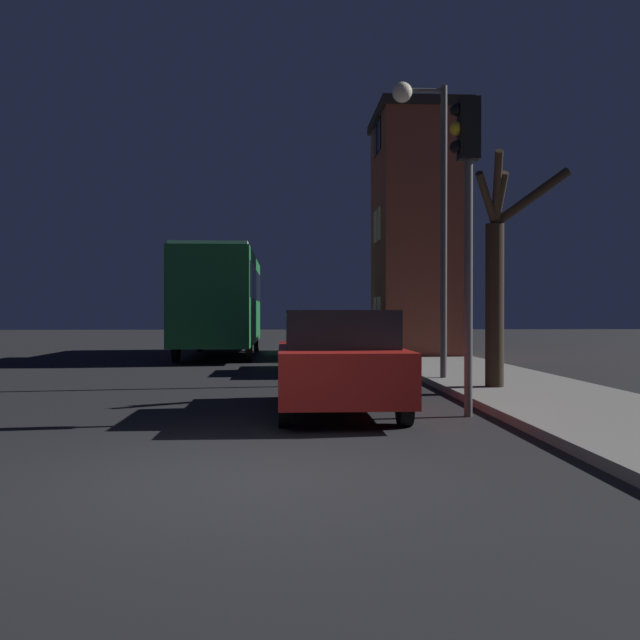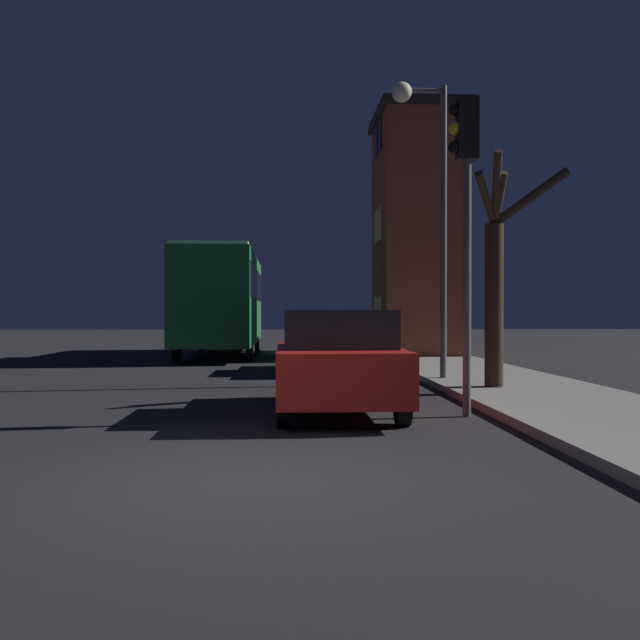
{
  "view_description": "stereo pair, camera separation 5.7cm",
  "coord_description": "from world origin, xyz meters",
  "px_view_note": "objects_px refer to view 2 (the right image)",
  "views": [
    {
      "loc": [
        0.37,
        -6.46,
        1.51
      ],
      "look_at": [
        1.28,
        10.95,
        1.35
      ],
      "focal_mm": 40.0,
      "sensor_mm": 36.0,
      "label": 1
    },
    {
      "loc": [
        0.43,
        -6.46,
        1.51
      ],
      "look_at": [
        1.28,
        10.95,
        1.35
      ],
      "focal_mm": 40.0,
      "sensor_mm": 36.0,
      "label": 2
    }
  ],
  "objects_px": {
    "car_near_lane": "(336,361)",
    "car_far_lane": "(312,333)",
    "streetlamp": "(427,174)",
    "traffic_light": "(465,189)",
    "bare_tree": "(498,277)",
    "car_mid_lane": "(326,343)",
    "bus": "(222,295)"
  },
  "relations": [
    {
      "from": "traffic_light",
      "to": "car_mid_lane",
      "type": "height_order",
      "value": "traffic_light"
    },
    {
      "from": "car_mid_lane",
      "to": "car_far_lane",
      "type": "bearing_deg",
      "value": 90.22
    },
    {
      "from": "bare_tree",
      "to": "car_mid_lane",
      "type": "relative_size",
      "value": 1.01
    },
    {
      "from": "car_near_lane",
      "to": "car_far_lane",
      "type": "bearing_deg",
      "value": 89.14
    },
    {
      "from": "car_mid_lane",
      "to": "car_far_lane",
      "type": "distance_m",
      "value": 8.49
    },
    {
      "from": "streetlamp",
      "to": "traffic_light",
      "type": "distance_m",
      "value": 5.01
    },
    {
      "from": "traffic_light",
      "to": "bare_tree",
      "type": "height_order",
      "value": "traffic_light"
    },
    {
      "from": "car_near_lane",
      "to": "car_far_lane",
      "type": "height_order",
      "value": "car_near_lane"
    },
    {
      "from": "traffic_light",
      "to": "bare_tree",
      "type": "distance_m",
      "value": 3.37
    },
    {
      "from": "streetlamp",
      "to": "car_far_lane",
      "type": "bearing_deg",
      "value": 99.7
    },
    {
      "from": "bare_tree",
      "to": "bus",
      "type": "xyz_separation_m",
      "value": [
        -6.21,
        12.22,
        -0.03
      ]
    },
    {
      "from": "traffic_light",
      "to": "car_mid_lane",
      "type": "xyz_separation_m",
      "value": [
        -1.57,
        8.12,
        -2.56
      ]
    },
    {
      "from": "bare_tree",
      "to": "car_far_lane",
      "type": "height_order",
      "value": "bare_tree"
    },
    {
      "from": "car_near_lane",
      "to": "car_mid_lane",
      "type": "height_order",
      "value": "car_near_lane"
    },
    {
      "from": "car_far_lane",
      "to": "bare_tree",
      "type": "bearing_deg",
      "value": -77.87
    },
    {
      "from": "bus",
      "to": "car_mid_lane",
      "type": "bearing_deg",
      "value": -64.78
    },
    {
      "from": "traffic_light",
      "to": "car_far_lane",
      "type": "relative_size",
      "value": 1.06
    },
    {
      "from": "traffic_light",
      "to": "car_far_lane",
      "type": "xyz_separation_m",
      "value": [
        -1.6,
        16.61,
        -2.56
      ]
    },
    {
      "from": "traffic_light",
      "to": "bus",
      "type": "height_order",
      "value": "traffic_light"
    },
    {
      "from": "streetlamp",
      "to": "car_near_lane",
      "type": "xyz_separation_m",
      "value": [
        -2.25,
        -4.39,
        -3.7
      ]
    },
    {
      "from": "bare_tree",
      "to": "car_far_lane",
      "type": "distance_m",
      "value": 14.12
    },
    {
      "from": "bare_tree",
      "to": "car_mid_lane",
      "type": "xyz_separation_m",
      "value": [
        -2.92,
        5.24,
        -1.43
      ]
    },
    {
      "from": "traffic_light",
      "to": "car_near_lane",
      "type": "height_order",
      "value": "traffic_light"
    },
    {
      "from": "bare_tree",
      "to": "car_near_lane",
      "type": "height_order",
      "value": "bare_tree"
    },
    {
      "from": "bare_tree",
      "to": "car_near_lane",
      "type": "distance_m",
      "value": 4.24
    },
    {
      "from": "bare_tree",
      "to": "car_mid_lane",
      "type": "distance_m",
      "value": 6.17
    },
    {
      "from": "car_near_lane",
      "to": "car_far_lane",
      "type": "relative_size",
      "value": 0.93
    },
    {
      "from": "traffic_light",
      "to": "car_far_lane",
      "type": "bearing_deg",
      "value": 95.51
    },
    {
      "from": "streetlamp",
      "to": "car_mid_lane",
      "type": "relative_size",
      "value": 1.5
    },
    {
      "from": "car_mid_lane",
      "to": "bus",
      "type": "bearing_deg",
      "value": 115.22
    },
    {
      "from": "car_mid_lane",
      "to": "car_far_lane",
      "type": "xyz_separation_m",
      "value": [
        -0.03,
        8.49,
        0.0
      ]
    },
    {
      "from": "streetlamp",
      "to": "car_far_lane",
      "type": "height_order",
      "value": "streetlamp"
    }
  ]
}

